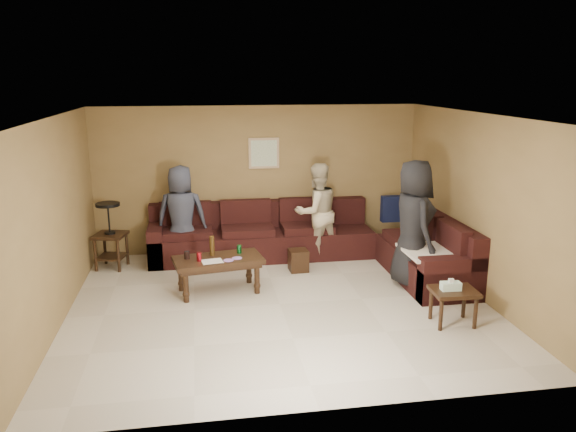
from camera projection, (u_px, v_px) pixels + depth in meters
The scene contains 10 objects.
room at pixel (279, 182), 7.13m from camera, with size 5.60×5.50×2.50m.
sectional_sofa at pixel (316, 245), 9.03m from camera, with size 4.65×2.90×0.97m.
coffee_table at pixel (218, 263), 7.86m from camera, with size 1.30×0.80×0.79m.
end_table_left at pixel (110, 234), 8.82m from camera, with size 0.56×0.56×1.06m.
side_table_right at pixel (453, 294), 6.85m from camera, with size 0.56×0.47×0.59m.
waste_bin at pixel (298, 260), 8.78m from camera, with size 0.28×0.28×0.34m, color black.
wall_art at pixel (264, 153), 9.51m from camera, with size 0.52×0.04×0.52m.
person_left at pixel (182, 215), 8.96m from camera, with size 0.79×0.51×1.62m, color #2F3341.
person_middle at pixel (317, 212), 9.20m from camera, with size 0.78×0.61×1.61m, color #C1B28F.
person_right at pixel (413, 224), 8.02m from camera, with size 0.90×0.59×1.84m, color black.
Camera 1 is at (-1.02, -6.94, 2.99)m, focal length 35.00 mm.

